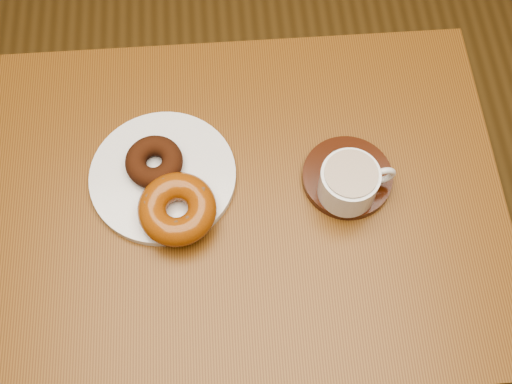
{
  "coord_description": "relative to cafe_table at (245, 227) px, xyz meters",
  "views": [
    {
      "loc": [
        -0.22,
        -0.34,
        1.76
      ],
      "look_at": [
        -0.19,
        0.1,
        0.82
      ],
      "focal_mm": 45.0,
      "sensor_mm": 36.0,
      "label": 1
    }
  ],
  "objects": [
    {
      "name": "cafe_table",
      "position": [
        0.0,
        0.0,
        0.0
      ],
      "size": [
        0.86,
        0.65,
        0.8
      ],
      "rotation": [
        0.0,
        0.0,
        -0.01
      ],
      "color": "brown",
      "rests_on": "ground"
    },
    {
      "name": "donut_plate",
      "position": [
        -0.13,
        0.05,
        0.14
      ],
      "size": [
        0.28,
        0.28,
        0.01
      ],
      "primitive_type": "cylinder",
      "rotation": [
        0.0,
        0.0,
        -0.16
      ],
      "color": "silver",
      "rests_on": "cafe_table"
    },
    {
      "name": "saucer",
      "position": [
        0.17,
        0.02,
        0.14
      ],
      "size": [
        0.15,
        0.15,
        0.02
      ],
      "primitive_type": "cylinder",
      "rotation": [
        0.0,
        0.0,
        0.01
      ],
      "color": "black",
      "rests_on": "cafe_table"
    },
    {
      "name": "coffee_cup",
      "position": [
        0.17,
        -0.01,
        0.18
      ],
      "size": [
        0.12,
        0.09,
        0.07
      ],
      "rotation": [
        0.0,
        0.0,
        0.13
      ],
      "color": "silver",
      "rests_on": "saucer"
    },
    {
      "name": "ground",
      "position": [
        0.21,
        -0.1,
        -0.68
      ],
      "size": [
        6.0,
        6.0,
        0.0
      ],
      "primitive_type": "plane",
      "color": "brown",
      "rests_on": "ground"
    },
    {
      "name": "donut_caramel",
      "position": [
        -0.11,
        -0.03,
        0.17
      ],
      "size": [
        0.15,
        0.15,
        0.05
      ],
      "rotation": [
        0.0,
        0.0,
        0.26
      ],
      "color": "#88420E",
      "rests_on": "donut_plate"
    },
    {
      "name": "donut_cinnamon",
      "position": [
        -0.14,
        0.06,
        0.16
      ],
      "size": [
        0.13,
        0.13,
        0.03
      ],
      "primitive_type": "torus",
      "rotation": [
        0.0,
        0.0,
        0.42
      ],
      "color": "#38180B",
      "rests_on": "donut_plate"
    },
    {
      "name": "teaspoon",
      "position": [
        0.16,
        0.04,
        0.15
      ],
      "size": [
        0.03,
        0.1,
        0.01
      ],
      "rotation": [
        0.0,
        0.0,
        -0.23
      ],
      "color": "silver",
      "rests_on": "saucer"
    }
  ]
}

